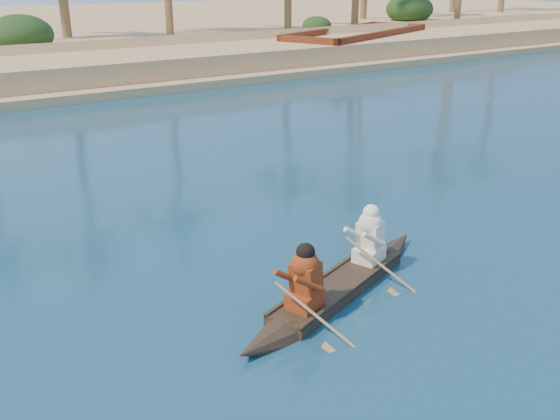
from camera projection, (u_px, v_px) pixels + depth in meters
canoe at (339, 277)px, 10.19m from camera, size 5.07×2.41×1.42m
barge_right at (357, 45)px, 37.99m from camera, size 12.24×7.94×1.94m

